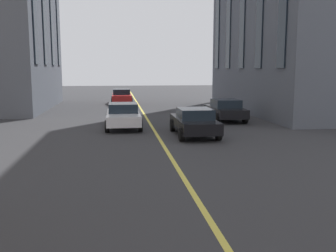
% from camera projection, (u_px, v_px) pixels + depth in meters
% --- Properties ---
extents(lane_centre_line, '(80.00, 0.16, 0.01)m').
position_uv_depth(lane_centre_line, '(162.00, 143.00, 17.11)').
color(lane_centre_line, '#D8C64C').
rests_on(lane_centre_line, ground_plane).
extents(car_white_near, '(4.40, 1.95, 1.37)m').
position_uv_depth(car_white_near, '(123.00, 115.00, 21.53)').
color(car_white_near, silver).
rests_on(car_white_near, ground_plane).
extents(car_red_trailing, '(4.40, 1.95, 1.37)m').
position_uv_depth(car_red_trailing, '(122.00, 96.00, 36.71)').
color(car_red_trailing, '#B21E1E').
rests_on(car_red_trailing, ground_plane).
extents(car_black_oncoming, '(4.40, 1.95, 1.37)m').
position_uv_depth(car_black_oncoming, '(194.00, 122.00, 18.98)').
color(car_black_oncoming, black).
rests_on(car_black_oncoming, ground_plane).
extents(car_black_parked_a, '(4.40, 1.95, 1.37)m').
position_uv_depth(car_black_parked_a, '(225.00, 110.00, 24.59)').
color(car_black_parked_a, black).
rests_on(car_black_parked_a, ground_plane).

